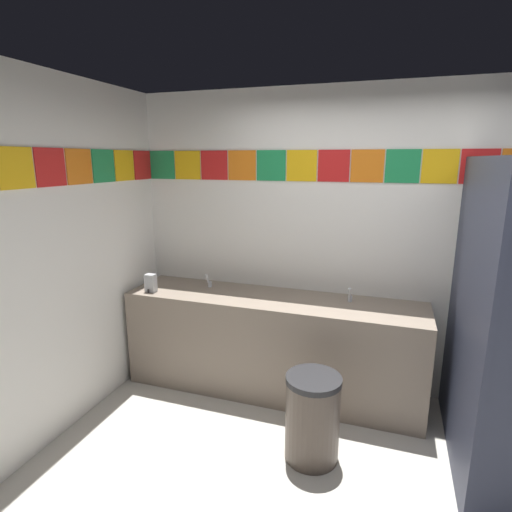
# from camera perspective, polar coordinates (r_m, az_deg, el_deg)

# --- Properties ---
(wall_back) EXTENTS (4.31, 0.09, 2.60)m
(wall_back) POSITION_cam_1_polar(r_m,az_deg,el_deg) (3.60, 16.80, 1.48)
(wall_back) COLOR white
(wall_back) RESTS_ON ground_plane
(wall_side) EXTENTS (0.09, 3.00, 2.60)m
(wall_side) POSITION_cam_1_polar(r_m,az_deg,el_deg) (3.11, -29.58, -1.53)
(wall_side) COLOR white
(wall_side) RESTS_ON ground_plane
(vanity_counter) EXTENTS (2.55, 0.61, 0.86)m
(vanity_counter) POSITION_cam_1_polar(r_m,az_deg,el_deg) (3.67, 2.25, -12.07)
(vanity_counter) COLOR gray
(vanity_counter) RESTS_ON ground_plane
(faucet_left) EXTENTS (0.04, 0.10, 0.14)m
(faucet_left) POSITION_cam_1_polar(r_m,az_deg,el_deg) (3.79, -6.60, -3.61)
(faucet_left) COLOR silver
(faucet_left) RESTS_ON vanity_counter
(faucet_right) EXTENTS (0.04, 0.10, 0.14)m
(faucet_right) POSITION_cam_1_polar(r_m,az_deg,el_deg) (3.46, 12.95, -5.50)
(faucet_right) COLOR silver
(faucet_right) RESTS_ON vanity_counter
(soap_dispenser) EXTENTS (0.09, 0.09, 0.16)m
(soap_dispenser) POSITION_cam_1_polar(r_m,az_deg,el_deg) (3.76, -14.46, -3.67)
(soap_dispenser) COLOR #B7BABF
(soap_dispenser) RESTS_ON vanity_counter
(stall_divider) EXTENTS (0.92, 1.35, 2.03)m
(stall_divider) POSITION_cam_1_polar(r_m,az_deg,el_deg) (2.83, 31.52, -9.33)
(stall_divider) COLOR #33384C
(stall_divider) RESTS_ON ground_plane
(trash_bin) EXTENTS (0.37, 0.37, 0.61)m
(trash_bin) POSITION_cam_1_polar(r_m,az_deg,el_deg) (3.01, 7.87, -21.39)
(trash_bin) COLOR brown
(trash_bin) RESTS_ON ground_plane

